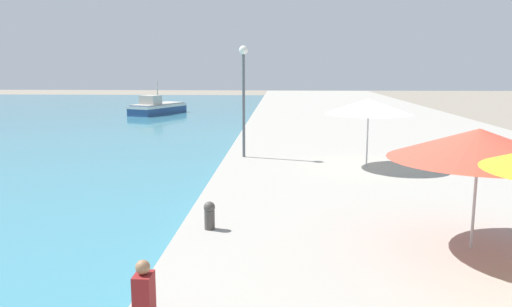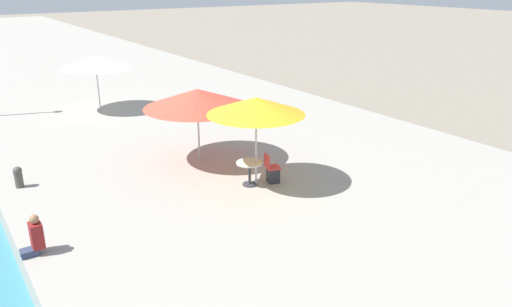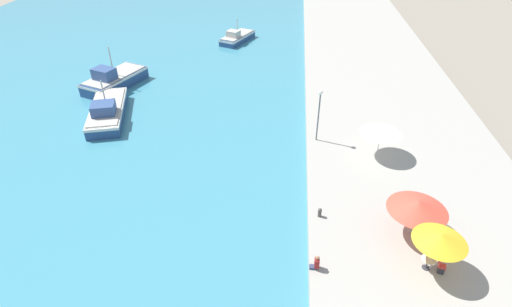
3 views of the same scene
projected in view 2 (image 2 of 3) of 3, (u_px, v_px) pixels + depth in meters
name	position (u px, v px, depth m)	size (l,w,h in m)	color
quay_promenade	(62.00, 63.00, 38.48)	(16.00, 90.00, 0.77)	#A39E93
cafe_umbrella_pink	(256.00, 106.00, 14.34)	(2.87, 2.87, 2.71)	#B7B7B7
cafe_umbrella_white	(197.00, 98.00, 16.44)	(3.58, 3.58, 2.49)	#B7B7B7
cafe_umbrella_striped	(95.00, 62.00, 22.78)	(3.23, 3.23, 2.55)	#B7B7B7
cafe_table	(250.00, 169.00, 14.95)	(0.80, 0.80, 0.74)	#333338
cafe_chair_left	(272.00, 172.00, 15.23)	(0.53, 0.51, 0.91)	#2D2D33
person_at_quay	(35.00, 237.00, 11.27)	(0.52, 0.36, 0.97)	#333D5B
mooring_bollard	(18.00, 176.00, 14.86)	(0.26, 0.26, 0.65)	#4C4742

